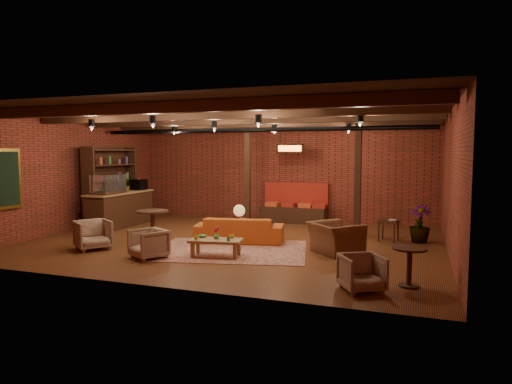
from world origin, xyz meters
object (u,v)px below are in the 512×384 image
(armchair_right, at_px, (335,233))
(plant_tall, at_px, (421,186))
(side_table_lamp, at_px, (239,213))
(side_table_book, at_px, (389,222))
(round_table_left, at_px, (153,221))
(coffee_table, at_px, (215,241))
(round_table_right, at_px, (409,261))
(sofa, at_px, (240,230))
(armchair_a, at_px, (93,233))
(armchair_far, at_px, (362,271))
(armchair_b, at_px, (148,242))

(armchair_right, height_order, plant_tall, plant_tall)
(side_table_lamp, bearing_deg, side_table_book, 19.73)
(side_table_lamp, xyz_separation_m, round_table_left, (-1.91, -0.94, -0.16))
(coffee_table, xyz_separation_m, side_table_lamp, (-0.15, 1.75, 0.37))
(side_table_lamp, height_order, side_table_book, side_table_lamp)
(side_table_lamp, bearing_deg, round_table_right, -32.76)
(coffee_table, distance_m, round_table_right, 4.06)
(coffee_table, relative_size, plant_tall, 0.42)
(side_table_book, bearing_deg, plant_tall, 9.01)
(sofa, height_order, armchair_right, armchair_right)
(round_table_right, bearing_deg, side_table_book, 98.48)
(armchair_right, height_order, round_table_right, armchair_right)
(armchair_a, distance_m, plant_tall, 7.93)
(sofa, xyz_separation_m, armchair_far, (3.35, -3.05, 0.01))
(round_table_left, bearing_deg, armchair_far, -22.62)
(armchair_a, xyz_separation_m, armchair_far, (6.22, -1.13, -0.05))
(armchair_b, bearing_deg, armchair_a, -161.22)
(side_table_lamp, distance_m, side_table_book, 3.75)
(coffee_table, xyz_separation_m, round_table_left, (-2.07, 0.81, 0.21))
(armchair_a, relative_size, plant_tall, 0.27)
(sofa, height_order, side_table_book, sofa)
(side_table_lamp, xyz_separation_m, side_table_book, (3.53, 1.26, -0.21))
(armchair_right, distance_m, side_table_book, 2.11)
(round_table_left, distance_m, plant_tall, 6.65)
(side_table_book, distance_m, armchair_far, 4.42)
(side_table_lamp, relative_size, side_table_book, 1.65)
(armchair_right, bearing_deg, side_table_lamp, 31.63)
(round_table_left, bearing_deg, armchair_b, -60.78)
(coffee_table, distance_m, round_table_left, 2.23)
(coffee_table, relative_size, armchair_a, 1.58)
(armchair_a, height_order, armchair_far, armchair_a)
(coffee_table, bearing_deg, armchair_a, -174.71)
(coffee_table, bearing_deg, armchair_right, 26.07)
(armchair_a, bearing_deg, plant_tall, -28.86)
(coffee_table, height_order, round_table_left, round_table_left)
(armchair_a, bearing_deg, side_table_book, -27.14)
(coffee_table, relative_size, round_table_left, 1.45)
(side_table_book, xyz_separation_m, plant_tall, (0.74, 0.12, 0.91))
(round_table_right, relative_size, armchair_far, 1.02)
(armchair_b, bearing_deg, armchair_right, 55.95)
(armchair_a, xyz_separation_m, armchair_right, (5.34, 1.43, 0.09))
(round_table_right, bearing_deg, armchair_right, 127.74)
(round_table_left, bearing_deg, round_table_right, -15.84)
(armchair_far, bearing_deg, armchair_b, 139.42)
(armchair_a, xyz_separation_m, armchair_b, (1.71, -0.34, -0.03))
(coffee_table, bearing_deg, round_table_left, 158.58)
(sofa, distance_m, plant_tall, 4.60)
(side_table_lamp, height_order, armchair_right, side_table_lamp)
(armchair_right, bearing_deg, round_table_left, 49.28)
(sofa, bearing_deg, round_table_right, 135.70)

